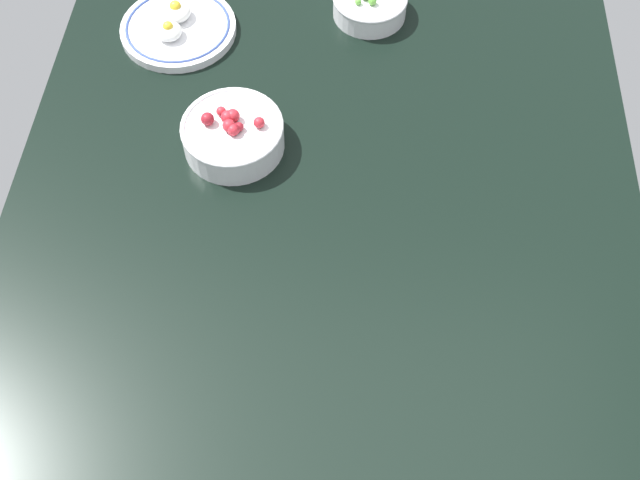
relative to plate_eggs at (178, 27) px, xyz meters
The scene contains 4 objects.
dining_table 52.14cm from the plate_eggs, 146.82° to the right, with size 152.62×97.89×4.00cm, color black.
plate_eggs is the anchor object (origin of this frame).
bowl_peas 34.80cm from the plate_eggs, 78.45° to the right, with size 13.52×13.52×5.52cm.
bowl_berries 28.69cm from the plate_eggs, 152.11° to the right, with size 16.31×16.31×6.98cm.
Camera 1 is at (-58.60, -3.99, 100.02)cm, focal length 42.65 mm.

